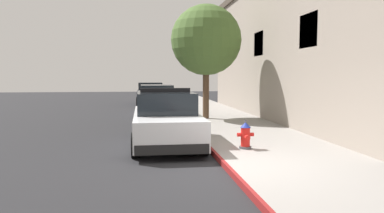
{
  "coord_description": "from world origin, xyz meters",
  "views": [
    {
      "loc": [
        -1.84,
        -7.58,
        2.05
      ],
      "look_at": [
        -0.16,
        4.83,
        1.0
      ],
      "focal_mm": 34.53,
      "sensor_mm": 36.0,
      "label": 1
    }
  ],
  "objects_px": {
    "parked_car_dark_far": "(150,94)",
    "street_tree": "(206,40)",
    "police_cruiser": "(166,119)",
    "fire_hydrant": "(246,135)",
    "parked_car_silver_ahead": "(157,101)"
  },
  "relations": [
    {
      "from": "parked_car_dark_far",
      "to": "street_tree",
      "type": "distance_m",
      "value": 10.94
    },
    {
      "from": "police_cruiser",
      "to": "fire_hydrant",
      "type": "height_order",
      "value": "police_cruiser"
    },
    {
      "from": "parked_car_silver_ahead",
      "to": "parked_car_dark_far",
      "type": "relative_size",
      "value": 1.0
    },
    {
      "from": "parked_car_silver_ahead",
      "to": "street_tree",
      "type": "bearing_deg",
      "value": -57.28
    },
    {
      "from": "street_tree",
      "to": "parked_car_silver_ahead",
      "type": "bearing_deg",
      "value": 122.72
    },
    {
      "from": "parked_car_dark_far",
      "to": "police_cruiser",
      "type": "bearing_deg",
      "value": -89.6
    },
    {
      "from": "police_cruiser",
      "to": "parked_car_silver_ahead",
      "type": "relative_size",
      "value": 1.0
    },
    {
      "from": "fire_hydrant",
      "to": "street_tree",
      "type": "height_order",
      "value": "street_tree"
    },
    {
      "from": "parked_car_dark_far",
      "to": "street_tree",
      "type": "relative_size",
      "value": 0.96
    },
    {
      "from": "police_cruiser",
      "to": "fire_hydrant",
      "type": "bearing_deg",
      "value": -39.6
    },
    {
      "from": "police_cruiser",
      "to": "parked_car_dark_far",
      "type": "relative_size",
      "value": 1.0
    },
    {
      "from": "parked_car_dark_far",
      "to": "street_tree",
      "type": "height_order",
      "value": "street_tree"
    },
    {
      "from": "parked_car_silver_ahead",
      "to": "parked_car_dark_far",
      "type": "bearing_deg",
      "value": 91.44
    },
    {
      "from": "parked_car_dark_far",
      "to": "parked_car_silver_ahead",
      "type": "bearing_deg",
      "value": -88.56
    },
    {
      "from": "police_cruiser",
      "to": "parked_car_dark_far",
      "type": "xyz_separation_m",
      "value": [
        -0.11,
        15.59,
        -0.0
      ]
    }
  ]
}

